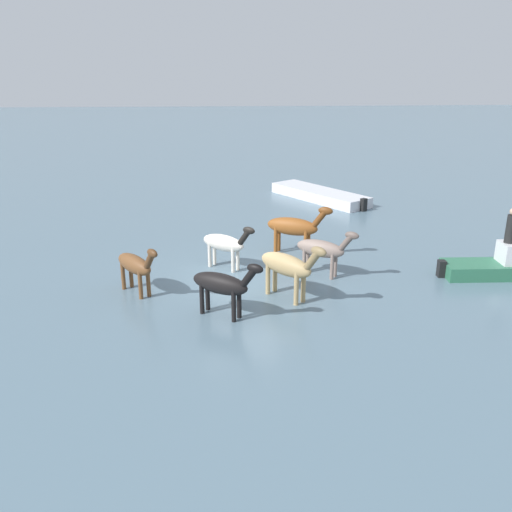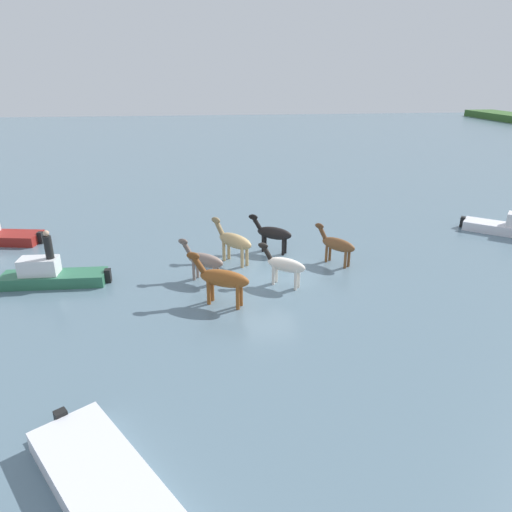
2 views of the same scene
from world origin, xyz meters
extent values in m
plane|color=slate|center=(0.00, 0.00, 0.00)|extent=(163.01, 163.01, 0.00)
ellipsoid|color=brown|center=(2.46, -2.02, 1.09)|extent=(1.43, 2.02, 0.67)
cylinder|color=brown|center=(2.33, -2.62, 0.55)|extent=(0.15, 0.15, 1.09)
cylinder|color=brown|center=(2.04, -2.47, 0.55)|extent=(0.15, 0.15, 1.09)
cylinder|color=brown|center=(2.87, -1.57, 0.55)|extent=(0.15, 0.15, 1.09)
cylinder|color=brown|center=(2.59, -1.42, 0.55)|extent=(0.15, 0.15, 1.09)
cylinder|color=brown|center=(1.97, -2.95, 1.52)|extent=(0.48, 0.64, 0.73)
ellipsoid|color=brown|center=(1.88, -3.14, 1.82)|extent=(0.45, 0.59, 0.29)
ellipsoid|color=black|center=(-2.71, 0.71, 0.99)|extent=(1.43, 1.78, 0.60)
cylinder|color=black|center=(-2.89, 0.18, 0.49)|extent=(0.13, 0.13, 0.99)
cylinder|color=black|center=(-3.13, 0.34, 0.49)|extent=(0.13, 0.13, 0.99)
cylinder|color=black|center=(-2.29, 1.07, 0.49)|extent=(0.13, 0.13, 0.99)
cylinder|color=black|center=(-2.54, 1.23, 0.49)|extent=(0.13, 0.13, 0.99)
cylinder|color=black|center=(-3.24, -0.09, 1.38)|extent=(0.48, 0.57, 0.66)
ellipsoid|color=black|center=(-3.34, -0.24, 1.65)|extent=(0.44, 0.52, 0.26)
ellipsoid|color=silver|center=(1.12, 0.57, 0.94)|extent=(1.44, 1.65, 0.57)
cylinder|color=silver|center=(0.91, 0.08, 0.47)|extent=(0.13, 0.13, 0.94)
cylinder|color=silver|center=(0.70, 0.25, 0.47)|extent=(0.13, 0.13, 0.94)
cylinder|color=silver|center=(1.54, 0.89, 0.47)|extent=(0.13, 0.13, 0.94)
cylinder|color=silver|center=(1.32, 1.06, 0.47)|extent=(0.13, 0.13, 0.94)
cylinder|color=black|center=(0.56, -0.14, 1.31)|extent=(0.48, 0.53, 0.63)
ellipsoid|color=black|center=(0.45, -0.29, 1.57)|extent=(0.44, 0.49, 0.25)
ellipsoid|color=gray|center=(0.24, -2.68, 0.95)|extent=(1.42, 1.70, 0.58)
cylinder|color=gray|center=(0.05, -3.18, 0.48)|extent=(0.13, 0.13, 0.95)
cylinder|color=gray|center=(-0.18, -3.02, 0.48)|extent=(0.13, 0.13, 0.95)
cylinder|color=gray|center=(0.66, -2.34, 0.48)|extent=(0.13, 0.13, 0.95)
cylinder|color=gray|center=(0.43, -2.18, 0.48)|extent=(0.13, 0.13, 0.95)
cylinder|color=#63544C|center=(-0.29, -3.42, 1.33)|extent=(0.47, 0.55, 0.64)
ellipsoid|color=#63544C|center=(-0.40, -3.57, 1.59)|extent=(0.44, 0.50, 0.25)
ellipsoid|color=brown|center=(-0.87, 3.34, 0.96)|extent=(1.67, 1.48, 0.58)
cylinder|color=brown|center=(-1.19, 2.91, 0.48)|extent=(0.13, 0.13, 0.96)
cylinder|color=brown|center=(-1.36, 3.13, 0.48)|extent=(0.13, 0.13, 0.96)
cylinder|color=brown|center=(-0.38, 3.56, 0.48)|extent=(0.13, 0.13, 0.96)
cylinder|color=brown|center=(-0.55, 3.78, 0.48)|extent=(0.13, 0.13, 0.96)
cylinder|color=#50311A|center=(-1.59, 2.77, 1.33)|extent=(0.54, 0.49, 0.64)
ellipsoid|color=#50311A|center=(-1.73, 2.66, 1.60)|extent=(0.50, 0.45, 0.26)
ellipsoid|color=tan|center=(-1.59, -1.29, 1.08)|extent=(1.87, 1.71, 0.66)
cylinder|color=tan|center=(-1.93, -1.79, 0.54)|extent=(0.14, 0.14, 1.08)
cylinder|color=tan|center=(-2.14, -1.55, 0.54)|extent=(0.14, 0.14, 1.08)
cylinder|color=tan|center=(-1.04, -1.02, 0.54)|extent=(0.14, 0.14, 1.08)
cylinder|color=tan|center=(-1.24, -0.78, 0.54)|extent=(0.14, 0.14, 1.08)
cylinder|color=olive|center=(-2.38, -1.96, 1.51)|extent=(0.60, 0.56, 0.72)
ellipsoid|color=olive|center=(-2.54, -2.09, 1.81)|extent=(0.56, 0.52, 0.29)
cube|color=#2D6B4C|center=(-0.27, -8.96, 0.16)|extent=(1.32, 4.23, 0.63)
cube|color=black|center=(-0.20, -6.76, 0.24)|extent=(0.29, 0.25, 0.68)
cube|color=silver|center=(11.14, -4.64, 0.19)|extent=(5.84, 4.71, 0.68)
cube|color=black|center=(8.61, -6.37, 0.26)|extent=(0.36, 0.37, 0.73)
cylinder|color=black|center=(-0.23, -8.94, 1.65)|extent=(0.32, 0.32, 0.95)
camera|label=1|loc=(-16.81, 0.66, 6.77)|focal=38.01mm
camera|label=2|loc=(17.98, -2.79, 8.20)|focal=32.21mm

